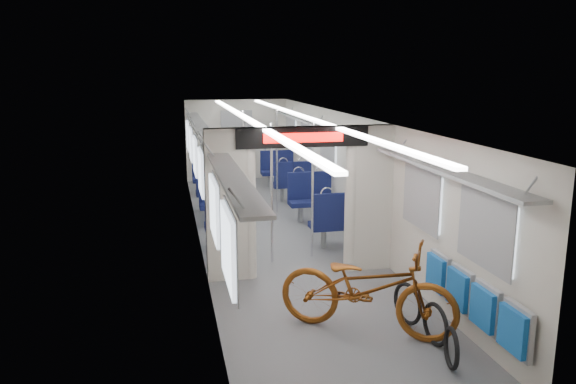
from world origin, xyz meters
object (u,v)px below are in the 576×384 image
at_px(bicycle, 367,288).
at_px(stanchion_far_left, 244,165).
at_px(seat_bay_near_left, 225,208).
at_px(seat_bay_near_right, 323,205).
at_px(flip_bench, 472,298).
at_px(bike_hoop_b, 435,326).
at_px(seat_bay_far_right, 284,173).
at_px(stanchion_near_left, 272,194).
at_px(bike_hoop_c, 407,305).
at_px(bike_hoop_a, 451,350).
at_px(stanchion_near_right, 312,191).
at_px(seat_bay_far_left, 213,180).
at_px(stanchion_far_right, 277,161).

bearing_deg(bicycle, stanchion_far_left, 39.20).
xyz_separation_m(seat_bay_near_left, seat_bay_near_right, (1.87, -0.27, 0.03)).
xyz_separation_m(flip_bench, seat_bay_near_right, (-0.42, 4.78, -0.02)).
distance_m(bike_hoop_b, seat_bay_far_right, 8.36).
xyz_separation_m(seat_bay_far_right, stanchion_near_left, (-1.28, -5.13, 0.61)).
bearing_deg(bike_hoop_c, bike_hoop_b, -82.08).
height_order(bike_hoop_a, stanchion_near_right, stanchion_near_right).
relative_size(bicycle, seat_bay_far_right, 1.05).
relative_size(bike_hoop_c, stanchion_far_left, 0.23).
distance_m(stanchion_near_left, stanchion_near_right, 0.73).
bearing_deg(seat_bay_far_left, bicycle, -80.36).
relative_size(bicycle, seat_bay_far_left, 1.09).
bearing_deg(bicycle, stanchion_far_right, 31.50).
bearing_deg(seat_bay_near_left, stanchion_near_left, -71.23).
xyz_separation_m(seat_bay_far_left, stanchion_near_left, (0.59, -4.56, 0.62)).
bearing_deg(stanchion_near_right, stanchion_far_right, 89.82).
height_order(bike_hoop_b, seat_bay_far_left, seat_bay_far_left).
height_order(flip_bench, seat_bay_near_left, seat_bay_near_left).
bearing_deg(seat_bay_far_left, stanchion_near_right, -73.56).
xyz_separation_m(bicycle, stanchion_far_left, (-0.70, 5.70, 0.58)).
distance_m(seat_bay_near_left, stanchion_far_left, 1.47).
xyz_separation_m(seat_bay_near_right, seat_bay_far_left, (-1.87, 3.09, -0.03)).
xyz_separation_m(stanchion_near_right, stanchion_far_right, (0.01, 3.14, 0.00)).
relative_size(stanchion_near_left, stanchion_far_right, 1.00).
bearing_deg(seat_bay_far_right, stanchion_near_left, -104.00).
bearing_deg(bike_hoop_a, seat_bay_far_left, 102.42).
xyz_separation_m(bike_hoop_a, seat_bay_far_left, (-1.83, 8.30, 0.33)).
bearing_deg(seat_bay_near_right, bike_hoop_a, -90.45).
xyz_separation_m(bike_hoop_b, stanchion_far_left, (-1.36, 6.18, 0.92)).
xyz_separation_m(bike_hoop_c, seat_bay_near_right, (0.05, 4.11, 0.32)).
height_order(bike_hoop_c, stanchion_far_right, stanchion_far_right).
height_order(seat_bay_near_right, stanchion_near_left, stanchion_near_left).
relative_size(bicycle, bike_hoop_a, 4.69).
relative_size(seat_bay_far_left, stanchion_near_right, 0.86).
xyz_separation_m(bicycle, bike_hoop_b, (0.66, -0.49, -0.34)).
distance_m(bike_hoop_a, seat_bay_near_right, 5.22).
xyz_separation_m(bike_hoop_b, seat_bay_near_right, (-0.03, 4.70, 0.33)).
bearing_deg(stanchion_far_right, bike_hoop_c, -85.15).
bearing_deg(bike_hoop_c, seat_bay_near_left, 112.56).
relative_size(bike_hoop_b, stanchion_near_right, 0.22).
distance_m(bike_hoop_c, stanchion_far_left, 5.81).
xyz_separation_m(bike_hoop_c, stanchion_near_right, (-0.51, 2.77, 0.91)).
distance_m(bicycle, stanchion_near_right, 2.93).
relative_size(flip_bench, seat_bay_near_right, 0.95).
bearing_deg(bike_hoop_b, bike_hoop_a, -97.79).
xyz_separation_m(bike_hoop_c, stanchion_far_right, (-0.50, 5.91, 0.91)).
bearing_deg(seat_bay_near_left, seat_bay_far_left, 90.00).
bearing_deg(bike_hoop_c, stanchion_far_left, 102.82).
height_order(bike_hoop_b, seat_bay_near_left, seat_bay_near_left).
distance_m(bicycle, stanchion_far_left, 5.77).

